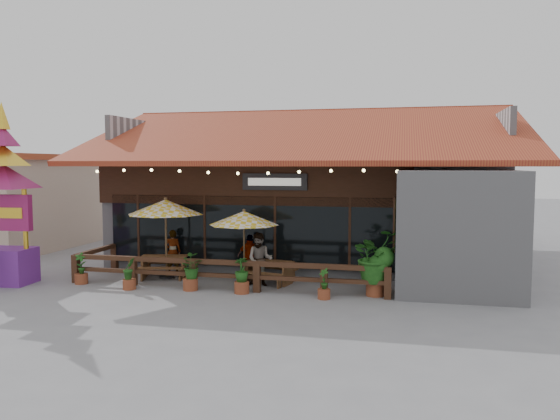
% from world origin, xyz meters
% --- Properties ---
extents(ground, '(100.00, 100.00, 0.00)m').
position_xyz_m(ground, '(0.00, 0.00, 0.00)').
color(ground, gray).
rests_on(ground, ground).
extents(restaurant_building, '(15.50, 14.73, 6.09)m').
position_xyz_m(restaurant_building, '(0.26, 6.61, 2.21)').
color(restaurant_building, '#A9A9AE').
rests_on(restaurant_building, ground).
extents(patio_railing, '(10.00, 2.60, 0.92)m').
position_xyz_m(patio_railing, '(-2.25, -0.27, 0.61)').
color(patio_railing, '#472719').
rests_on(patio_railing, ground).
extents(umbrella_left, '(2.86, 2.86, 2.70)m').
position_xyz_m(umbrella_left, '(-3.98, 0.83, 2.36)').
color(umbrella_left, brown).
rests_on(umbrella_left, ground).
extents(umbrella_right, '(2.54, 2.54, 2.38)m').
position_xyz_m(umbrella_right, '(-1.20, 0.57, 2.08)').
color(umbrella_right, brown).
rests_on(umbrella_right, ground).
extents(picnic_table_left, '(1.78, 1.62, 0.73)m').
position_xyz_m(picnic_table_left, '(-4.08, 0.84, 0.49)').
color(picnic_table_left, brown).
rests_on(picnic_table_left, ground).
extents(picnic_table_right, '(1.73, 1.58, 0.71)m').
position_xyz_m(picnic_table_right, '(-0.44, 0.76, 0.48)').
color(picnic_table_right, brown).
rests_on(picnic_table_right, ground).
extents(thai_sign_tower, '(2.40, 2.40, 6.14)m').
position_xyz_m(thai_sign_tower, '(-8.51, -1.11, 3.24)').
color(thai_sign_tower, '#712894').
rests_on(thai_sign_tower, ground).
extents(tropical_plant, '(1.86, 1.81, 1.95)m').
position_xyz_m(tropical_plant, '(2.94, -0.19, 1.12)').
color(tropical_plant, brown).
rests_on(tropical_plant, ground).
extents(diner_a, '(0.64, 0.51, 1.53)m').
position_xyz_m(diner_a, '(-4.07, 1.55, 0.77)').
color(diner_a, '#341B10').
rests_on(diner_a, ground).
extents(diner_b, '(0.82, 0.65, 1.66)m').
position_xyz_m(diner_b, '(-0.63, 0.33, 0.83)').
color(diner_b, '#341B10').
rests_on(diner_b, ground).
extents(diner_c, '(0.87, 0.40, 1.46)m').
position_xyz_m(diner_c, '(-1.25, 1.41, 0.73)').
color(diner_c, '#341B10').
rests_on(diner_c, ground).
extents(planter_a, '(0.41, 0.41, 0.99)m').
position_xyz_m(planter_a, '(-6.24, -0.62, 0.42)').
color(planter_a, brown).
rests_on(planter_a, ground).
extents(planter_b, '(0.42, 0.45, 0.96)m').
position_xyz_m(planter_b, '(-4.37, -1.00, 0.43)').
color(planter_b, brown).
rests_on(planter_b, ground).
extents(planter_c, '(0.82, 0.77, 1.09)m').
position_xyz_m(planter_c, '(-2.52, -0.71, 0.61)').
color(planter_c, brown).
rests_on(planter_c, ground).
extents(planter_d, '(0.56, 0.56, 1.07)m').
position_xyz_m(planter_d, '(-0.90, -0.74, 0.52)').
color(planter_d, brown).
rests_on(planter_d, ground).
extents(planter_e, '(0.37, 0.37, 0.88)m').
position_xyz_m(planter_e, '(1.55, -0.89, 0.37)').
color(planter_e, brown).
rests_on(planter_e, ground).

